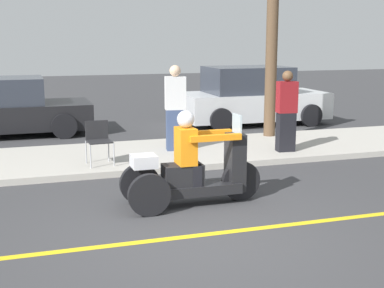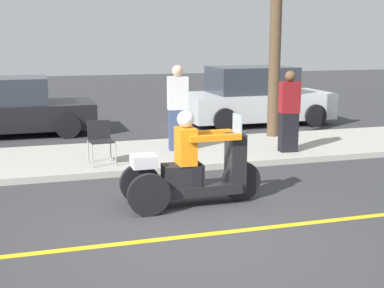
{
  "view_description": "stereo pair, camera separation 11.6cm",
  "coord_description": "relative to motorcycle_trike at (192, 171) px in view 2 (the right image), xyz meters",
  "views": [
    {
      "loc": [
        -2.03,
        -6.19,
        2.52
      ],
      "look_at": [
        0.35,
        1.26,
        0.94
      ],
      "focal_mm": 50.0,
      "sensor_mm": 36.0,
      "label": 1
    },
    {
      "loc": [
        -1.92,
        -6.22,
        2.52
      ],
      "look_at": [
        0.35,
        1.26,
        0.94
      ],
      "focal_mm": 50.0,
      "sensor_mm": 36.0,
      "label": 2
    }
  ],
  "objects": [
    {
      "name": "parked_car_lot_far",
      "position": [
        -2.88,
        7.08,
        0.18
      ],
      "size": [
        4.31,
        2.08,
        1.49
      ],
      "color": "black",
      "rests_on": "ground"
    },
    {
      "name": "spectator_far_back",
      "position": [
        2.92,
        2.58,
        0.42
      ],
      "size": [
        0.43,
        0.28,
        1.71
      ],
      "color": "black",
      "rests_on": "sidewalk_strip"
    },
    {
      "name": "folding_chair_set_back",
      "position": [
        -1.04,
        2.64,
        0.1
      ],
      "size": [
        0.49,
        0.49,
        0.82
      ],
      "color": "#A5A8AD",
      "rests_on": "sidewalk_strip"
    },
    {
      "name": "parked_car_lot_right",
      "position": [
        4.01,
        6.84,
        0.25
      ],
      "size": [
        4.22,
        2.08,
        1.68
      ],
      "color": "silver",
      "rests_on": "ground"
    },
    {
      "name": "spectator_near_curb",
      "position": [
        0.72,
        3.41,
        0.47
      ],
      "size": [
        0.47,
        0.32,
        1.82
      ],
      "color": "#38476B",
      "rests_on": "sidewalk_strip"
    },
    {
      "name": "sidewalk_strip",
      "position": [
        -0.35,
        3.34,
        -0.46
      ],
      "size": [
        28.0,
        2.8,
        0.12
      ],
      "color": "#B2ADA3",
      "rests_on": "ground"
    },
    {
      "name": "ground_plane",
      "position": [
        -0.35,
        -1.26,
        -0.52
      ],
      "size": [
        60.0,
        60.0,
        0.0
      ],
      "primitive_type": "plane",
      "color": "#38383A"
    },
    {
      "name": "tree_trunk",
      "position": [
        3.4,
        4.35,
        1.25
      ],
      "size": [
        0.28,
        0.28,
        3.32
      ],
      "color": "brown",
      "rests_on": "sidewalk_strip"
    },
    {
      "name": "motorcycle_trike",
      "position": [
        0.0,
        0.0,
        0.0
      ],
      "size": [
        2.16,
        0.74,
        1.45
      ],
      "color": "black",
      "rests_on": "ground"
    },
    {
      "name": "lane_stripe",
      "position": [
        0.0,
        -1.26,
        -0.52
      ],
      "size": [
        24.0,
        0.12,
        0.01
      ],
      "color": "gold",
      "rests_on": "ground"
    }
  ]
}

